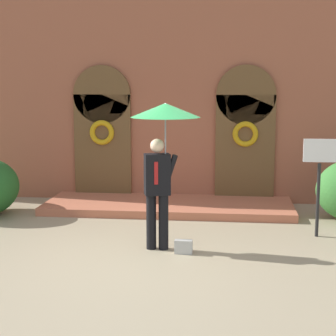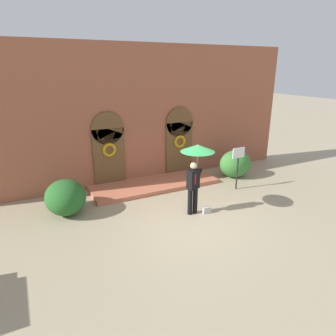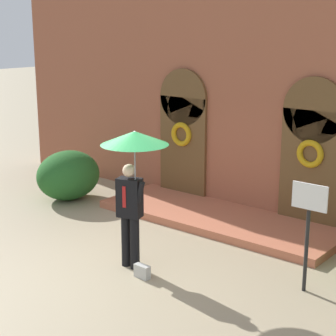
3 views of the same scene
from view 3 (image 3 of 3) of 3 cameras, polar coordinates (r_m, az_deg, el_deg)
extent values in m
plane|color=tan|center=(9.64, -5.41, -10.20)|extent=(80.00, 80.00, 0.00)
cube|color=#9E563D|center=(12.17, 8.46, 8.54)|extent=(14.00, 0.50, 5.60)
cube|color=brown|center=(13.08, 1.53, 1.98)|extent=(1.30, 0.08, 2.40)
cylinder|color=brown|center=(12.87, 1.57, 7.21)|extent=(1.30, 0.08, 1.30)
cube|color=brown|center=(11.45, 14.27, -0.24)|extent=(1.30, 0.08, 2.40)
cylinder|color=brown|center=(11.22, 14.65, 5.70)|extent=(1.30, 0.08, 1.30)
torus|color=#C69314|center=(12.95, 1.35, 3.44)|extent=(0.56, 0.12, 0.56)
torus|color=#C69314|center=(11.31, 14.23, 1.40)|extent=(0.56, 0.12, 0.56)
cube|color=#B56346|center=(11.80, 5.08, -5.09)|extent=(5.20, 1.80, 0.16)
cylinder|color=black|center=(9.61, -4.28, -7.35)|extent=(0.16, 0.16, 0.90)
cylinder|color=black|center=(9.48, -3.40, -7.64)|extent=(0.16, 0.16, 0.90)
cube|color=black|center=(9.28, -3.92, -3.02)|extent=(0.45, 0.35, 0.66)
cube|color=#A51919|center=(9.18, -4.48, -2.96)|extent=(0.06, 0.03, 0.36)
sphere|color=beige|center=(9.16, -3.97, -0.27)|extent=(0.22, 0.22, 0.22)
cylinder|color=black|center=(9.11, -2.92, -2.68)|extent=(0.22, 0.09, 0.46)
cylinder|color=gray|center=(9.08, -3.36, -0.64)|extent=(0.02, 0.02, 0.98)
cone|color=#1E7538|center=(8.94, -3.42, 3.07)|extent=(1.10, 1.10, 0.22)
cone|color=white|center=(8.94, -3.42, 3.17)|extent=(0.60, 0.61, 0.20)
cube|color=#B7B7B2|center=(9.27, -2.64, -10.45)|extent=(0.28, 0.13, 0.22)
cylinder|color=black|center=(8.88, 13.86, -8.23)|extent=(0.06, 0.06, 1.30)
cube|color=white|center=(8.59, 14.20, -2.85)|extent=(0.56, 0.03, 0.40)
ellipsoid|color=#235B23|center=(13.36, -10.09, -0.72)|extent=(1.32, 1.57, 1.16)
camera|label=1|loc=(5.59, -72.90, -9.25)|focal=60.00mm
camera|label=2|loc=(10.98, -59.09, 11.04)|focal=32.00mm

